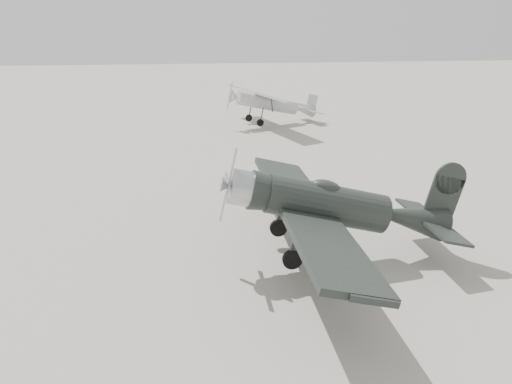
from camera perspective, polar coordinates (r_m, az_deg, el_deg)
ground at (r=17.62m, az=5.30°, el=-6.84°), size 160.00×160.00×0.00m
lowwing_monoplane at (r=16.52m, az=9.25°, el=-1.65°), size 7.97×11.03×3.59m
highwing_monoplane at (r=38.53m, az=1.69°, el=10.42°), size 7.57×10.53×3.00m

